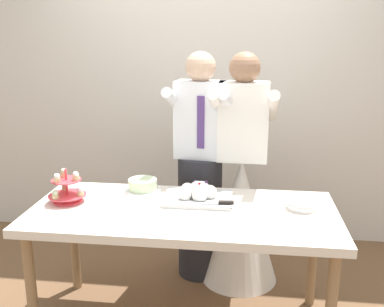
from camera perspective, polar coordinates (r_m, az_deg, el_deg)
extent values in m
cube|color=beige|center=(3.81, 1.75, 10.35)|extent=(5.20, 0.10, 2.90)
cube|color=silver|center=(2.62, -1.18, -7.70)|extent=(1.80, 0.80, 0.05)
cylinder|color=olive|center=(2.76, -20.01, -16.46)|extent=(0.06, 0.06, 0.72)
cylinder|color=olive|center=(3.27, -14.96, -10.87)|extent=(0.06, 0.06, 0.72)
cylinder|color=olive|center=(3.09, 15.35, -12.49)|extent=(0.06, 0.06, 0.72)
cylinder|color=#D83F4C|center=(2.82, -15.74, -5.91)|extent=(0.17, 0.17, 0.01)
cylinder|color=#D83F4C|center=(2.79, -15.88, -4.01)|extent=(0.01, 0.01, 0.21)
cylinder|color=#D83F4C|center=(2.81, -15.79, -5.17)|extent=(0.23, 0.23, 0.01)
cylinder|color=#D1B784|center=(2.77, -14.23, -5.02)|extent=(0.04, 0.04, 0.03)
sphere|color=#EAB7C6|center=(2.76, -14.26, -4.55)|extent=(0.04, 0.04, 0.04)
cylinder|color=#D1B784|center=(2.89, -16.06, -4.29)|extent=(0.04, 0.04, 0.03)
sphere|color=#D6B27A|center=(2.88, -16.09, -3.84)|extent=(0.04, 0.04, 0.04)
cylinder|color=#D1B784|center=(2.75, -17.21, -5.32)|extent=(0.04, 0.04, 0.03)
sphere|color=beige|center=(2.75, -17.25, -4.85)|extent=(0.04, 0.04, 0.04)
cylinder|color=#D83F4C|center=(2.78, -15.93, -3.33)|extent=(0.18, 0.18, 0.01)
cylinder|color=#D1B784|center=(2.75, -14.77, -3.06)|extent=(0.04, 0.04, 0.03)
sphere|color=white|center=(2.74, -14.80, -2.59)|extent=(0.04, 0.04, 0.04)
cylinder|color=#D1B784|center=(2.83, -16.21, -2.64)|extent=(0.04, 0.04, 0.03)
sphere|color=beige|center=(2.83, -16.25, -2.18)|extent=(0.04, 0.04, 0.04)
cylinder|color=#D1B784|center=(2.74, -17.03, -3.29)|extent=(0.04, 0.04, 0.03)
sphere|color=white|center=(2.74, -17.07, -2.81)|extent=(0.04, 0.04, 0.04)
cube|color=silver|center=(2.74, 0.75, -5.84)|extent=(0.42, 0.31, 0.02)
sphere|color=white|center=(2.72, 2.29, -5.04)|extent=(0.09, 0.09, 0.09)
sphere|color=white|center=(2.78, 1.27, -4.55)|extent=(0.10, 0.10, 0.10)
sphere|color=white|center=(2.78, -0.52, -4.64)|extent=(0.08, 0.08, 0.08)
sphere|color=white|center=(2.69, -0.83, -5.40)|extent=(0.07, 0.07, 0.07)
sphere|color=white|center=(2.67, 1.00, -5.35)|extent=(0.10, 0.10, 0.10)
sphere|color=white|center=(2.72, 0.75, -4.72)|extent=(0.11, 0.11, 0.11)
sphere|color=#B21923|center=(2.69, 0.85, -4.29)|extent=(0.02, 0.02, 0.02)
sphere|color=#B21923|center=(2.68, 0.96, -3.91)|extent=(0.02, 0.02, 0.02)
sphere|color=#2D1938|center=(2.71, 1.01, -3.84)|extent=(0.02, 0.02, 0.02)
sphere|color=#2D1938|center=(2.72, 0.40, -3.66)|extent=(0.02, 0.02, 0.02)
sphere|color=#2D1938|center=(2.74, 1.84, -3.70)|extent=(0.02, 0.02, 0.02)
sphere|color=#2D1938|center=(2.72, 0.84, -3.74)|extent=(0.02, 0.02, 0.02)
cube|color=silver|center=(2.62, 1.13, -6.44)|extent=(0.23, 0.04, 0.00)
cube|color=black|center=(2.63, 4.43, -6.33)|extent=(0.09, 0.03, 0.02)
cylinder|color=white|center=(2.70, 14.08, -6.78)|extent=(0.18, 0.18, 0.01)
cylinder|color=white|center=(2.70, 13.98, -6.56)|extent=(0.18, 0.18, 0.01)
cylinder|color=white|center=(2.69, 14.00, -6.37)|extent=(0.18, 0.18, 0.01)
cylinder|color=white|center=(2.69, 14.09, -6.12)|extent=(0.18, 0.18, 0.01)
cylinder|color=white|center=(2.68, 14.03, -5.93)|extent=(0.18, 0.18, 0.01)
cylinder|color=white|center=(2.92, -6.37, -4.71)|extent=(0.24, 0.24, 0.01)
cylinder|color=beige|center=(2.91, -6.39, -3.98)|extent=(0.19, 0.19, 0.07)
cylinder|color=#232328|center=(3.31, 1.02, -8.11)|extent=(0.32, 0.32, 0.92)
cube|color=white|center=(3.10, 1.08, 4.39)|extent=(0.36, 0.24, 0.54)
sphere|color=#D8B293|center=(3.05, 1.12, 11.13)|extent=(0.21, 0.21, 0.21)
cylinder|color=white|center=(3.13, -2.02, 6.49)|extent=(0.14, 0.49, 0.28)
cylinder|color=white|center=(3.04, 4.90, 6.20)|extent=(0.14, 0.49, 0.28)
cube|color=#4C3372|center=(2.99, 1.14, 4.01)|extent=(0.05, 0.02, 0.36)
cone|color=white|center=(3.26, 6.23, -8.58)|extent=(0.56, 0.56, 0.92)
cube|color=white|center=(3.04, 6.63, 4.10)|extent=(0.35, 0.21, 0.54)
sphere|color=#997054|center=(3.00, 6.84, 10.96)|extent=(0.21, 0.21, 0.21)
cylinder|color=white|center=(3.04, 3.15, 6.22)|extent=(0.09, 0.49, 0.28)
cylinder|color=white|center=(3.03, 10.37, 5.96)|extent=(0.09, 0.49, 0.28)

